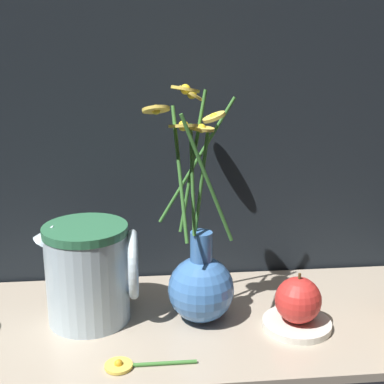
{
  "coord_description": "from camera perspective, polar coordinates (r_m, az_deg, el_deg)",
  "views": [
    {
      "loc": [
        -0.07,
        -0.71,
        0.42
      ],
      "look_at": [
        0.01,
        0.0,
        0.21
      ],
      "focal_mm": 50.0,
      "sensor_mm": 36.0,
      "label": 1
    }
  ],
  "objects": [
    {
      "name": "loose_daisy",
      "position": [
        0.72,
        -6.67,
        -17.84
      ],
      "size": [
        0.12,
        0.04,
        0.01
      ],
      "color": "#3D7A33",
      "rests_on": "shelf"
    },
    {
      "name": "ceramic_pitcher",
      "position": [
        0.8,
        -10.87,
        -8.1
      ],
      "size": [
        0.15,
        0.12,
        0.16
      ],
      "color": "silver",
      "rests_on": "shelf"
    },
    {
      "name": "saucer_plate",
      "position": [
        0.81,
        11.1,
        -13.65
      ],
      "size": [
        0.1,
        0.1,
        0.01
      ],
      "color": "silver",
      "rests_on": "shelf"
    },
    {
      "name": "ground_plane",
      "position": [
        0.82,
        -0.41,
        -14.17
      ],
      "size": [
        6.0,
        6.0,
        0.0
      ],
      "primitive_type": "plane",
      "color": "black"
    },
    {
      "name": "shelf",
      "position": [
        0.82,
        -0.41,
        -13.81
      ],
      "size": [
        0.82,
        0.31,
        0.01
      ],
      "color": "tan",
      "rests_on": "ground_plane"
    },
    {
      "name": "vase_with_flowers",
      "position": [
        0.79,
        0.91,
        -9.08
      ],
      "size": [
        0.14,
        0.22,
        0.34
      ],
      "color": "#3F72B7",
      "rests_on": "shelf"
    },
    {
      "name": "orange_fruit",
      "position": [
        0.79,
        11.26,
        -11.24
      ],
      "size": [
        0.07,
        0.07,
        0.07
      ],
      "color": "red",
      "rests_on": "saucer_plate"
    }
  ]
}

